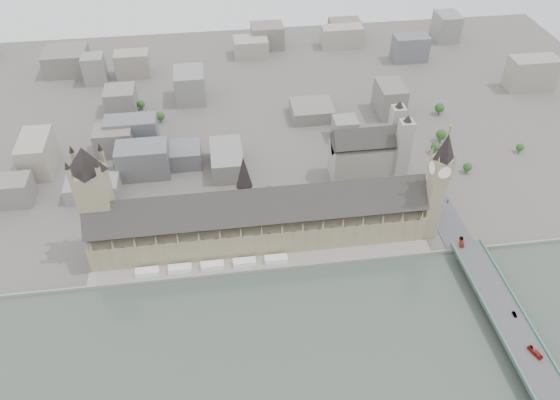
{
  "coord_description": "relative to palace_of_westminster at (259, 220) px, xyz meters",
  "views": [
    {
      "loc": [
        -27.27,
        -302.28,
        316.31
      ],
      "look_at": [
        17.75,
        26.66,
        35.66
      ],
      "focal_mm": 35.0,
      "sensor_mm": 36.0,
      "label": 1
    }
  ],
  "objects": [
    {
      "name": "westminster_abbey",
      "position": [
        110.92,
        75.3,
        2.38
      ],
      "size": [
        68.0,
        36.0,
        64.0
      ],
      "color": "#9F9B8F",
      "rests_on": "ground"
    },
    {
      "name": "park_trees",
      "position": [
        -10.0,
        40.3,
        -15.21
      ],
      "size": [
        110.0,
        30.0,
        15.0
      ],
      "primitive_type": null,
      "color": "#1C4E1B",
      "rests_on": "ground"
    },
    {
      "name": "westminster_bridge",
      "position": [
        162.0,
        -107.2,
        -17.58
      ],
      "size": [
        25.0,
        325.0,
        10.25
      ],
      "primitive_type": "cube",
      "color": "#474749",
      "rests_on": "ground"
    },
    {
      "name": "red_bus_north",
      "position": [
        157.49,
        -35.68,
        -10.92
      ],
      "size": [
        5.87,
        11.29,
        3.07
      ],
      "primitive_type": "imported",
      "rotation": [
        0.0,
        0.0,
        -0.31
      ],
      "color": "#AD2B13",
      "rests_on": "westminster_bridge"
    },
    {
      "name": "palace_of_westminster",
      "position": [
        0.0,
        0.0,
        0.0
      ],
      "size": [
        265.0,
        40.73,
        55.44
      ],
      "color": "gray",
      "rests_on": "ground"
    },
    {
      "name": "victoria_tower",
      "position": [
        -122.0,
        6.3,
        32.5
      ],
      "size": [
        30.0,
        30.0,
        100.0
      ],
      "color": "gray",
      "rests_on": "ground"
    },
    {
      "name": "river_terrace",
      "position": [
        0.0,
        -27.2,
        -21.71
      ],
      "size": [
        270.0,
        15.0,
        2.0
      ],
      "primitive_type": "cube",
      "color": "gray",
      "rests_on": "ground"
    },
    {
      "name": "bridge_parapets",
      "position": [
        162.0,
        -151.7,
        -11.88
      ],
      "size": [
        25.0,
        235.0,
        1.15
      ],
      "primitive_type": null,
      "color": "#3E7259",
      "rests_on": "westminster_bridge"
    },
    {
      "name": "elizabeth_tower",
      "position": [
        138.0,
        -11.7,
        35.38
      ],
      "size": [
        17.0,
        17.0,
        107.5
      ],
      "color": "gray",
      "rests_on": "ground"
    },
    {
      "name": "car_approach",
      "position": [
        165.35,
        14.72,
        -11.82
      ],
      "size": [
        3.28,
        4.73,
        1.27
      ],
      "primitive_type": "imported",
      "rotation": [
        0.0,
        0.0,
        -0.38
      ],
      "color": "gray",
      "rests_on": "westminster_bridge"
    },
    {
      "name": "red_bus_south",
      "position": [
        165.3,
        -139.72,
        -10.93
      ],
      "size": [
        6.08,
        11.19,
        3.05
      ],
      "primitive_type": "imported",
      "rotation": [
        0.0,
        0.0,
        0.34
      ],
      "color": "#A21D14",
      "rests_on": "westminster_bridge"
    },
    {
      "name": "embankment_wall",
      "position": [
        0.0,
        -34.7,
        -21.21
      ],
      "size": [
        600.0,
        1.5,
        3.0
      ],
      "primitive_type": "cube",
      "color": "gray",
      "rests_on": "ground"
    },
    {
      "name": "city_skyline_inland",
      "position": [
        0.0,
        225.3,
        -3.71
      ],
      "size": [
        720.0,
        360.0,
        38.0
      ],
      "primitive_type": null,
      "color": "gray",
      "rests_on": "ground"
    },
    {
      "name": "ground",
      "position": [
        0.0,
        -19.7,
        -22.71
      ],
      "size": [
        900.0,
        900.0,
        0.0
      ],
      "primitive_type": "plane",
      "color": "#595651",
      "rests_on": "ground"
    },
    {
      "name": "car_silver",
      "position": [
        166.7,
        -108.31,
        -11.66
      ],
      "size": [
        1.96,
        4.94,
        1.6
      ],
      "primitive_type": "imported",
      "rotation": [
        0.0,
        0.0,
        -0.06
      ],
      "color": "gray",
      "rests_on": "westminster_bridge"
    },
    {
      "name": "terrace_tents",
      "position": [
        -40.0,
        -26.7,
        -18.71
      ],
      "size": [
        118.0,
        7.0,
        4.0
      ],
      "color": "white",
      "rests_on": "river_terrace"
    },
    {
      "name": "central_tower",
      "position": [
        -10.0,
        6.3,
        35.21
      ],
      "size": [
        13.0,
        13.0,
        48.0
      ],
      "color": "gray",
      "rests_on": "ground"
    }
  ]
}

